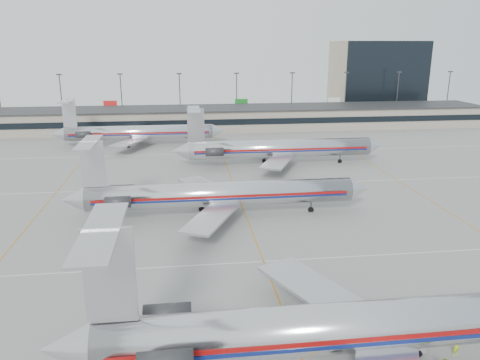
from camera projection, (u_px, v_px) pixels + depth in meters
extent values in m
plane|color=gray|center=(282.00, 309.00, 43.75)|extent=(260.00, 260.00, 0.00)
cube|color=silver|center=(264.00, 261.00, 53.27)|extent=(160.00, 0.15, 0.02)
cube|color=gray|center=(212.00, 119.00, 136.29)|extent=(160.00, 16.00, 6.00)
cube|color=black|center=(214.00, 122.00, 128.52)|extent=(160.00, 0.20, 1.60)
cube|color=#2D2D30|center=(212.00, 108.00, 135.43)|extent=(162.00, 17.00, 0.30)
cylinder|color=#38383D|center=(0.00, 101.00, 140.84)|extent=(0.30, 0.30, 15.00)
cylinder|color=#38383D|center=(62.00, 100.00, 143.00)|extent=(0.30, 0.30, 15.00)
cube|color=#2D2D30|center=(59.00, 75.00, 140.88)|extent=(1.60, 0.40, 0.35)
cylinder|color=#38383D|center=(122.00, 99.00, 145.15)|extent=(0.30, 0.30, 15.00)
cube|color=#2D2D30|center=(120.00, 74.00, 143.03)|extent=(1.60, 0.40, 0.35)
cylinder|color=#38383D|center=(180.00, 98.00, 147.30)|extent=(0.30, 0.30, 15.00)
cube|color=#2D2D30|center=(179.00, 74.00, 145.18)|extent=(1.60, 0.40, 0.35)
cylinder|color=#38383D|center=(237.00, 98.00, 149.46)|extent=(0.30, 0.30, 15.00)
cube|color=#2D2D30|center=(237.00, 73.00, 147.34)|extent=(1.60, 0.40, 0.35)
cylinder|color=#38383D|center=(292.00, 97.00, 151.61)|extent=(0.30, 0.30, 15.00)
cube|color=#2D2D30|center=(292.00, 73.00, 149.49)|extent=(1.60, 0.40, 0.35)
cylinder|color=#38383D|center=(345.00, 96.00, 153.76)|extent=(0.30, 0.30, 15.00)
cube|color=#2D2D30|center=(347.00, 72.00, 151.64)|extent=(1.60, 0.40, 0.35)
cylinder|color=#38383D|center=(397.00, 95.00, 155.92)|extent=(0.30, 0.30, 15.00)
cube|color=#2D2D30|center=(399.00, 72.00, 153.80)|extent=(1.60, 0.40, 0.35)
cylinder|color=#38383D|center=(448.00, 95.00, 158.07)|extent=(0.30, 0.30, 15.00)
cube|color=#2D2D30|center=(451.00, 72.00, 155.95)|extent=(1.60, 0.40, 0.35)
cube|color=tan|center=(376.00, 77.00, 169.65)|extent=(30.00, 20.00, 25.00)
cylinder|color=silver|center=(373.00, 325.00, 35.00)|extent=(40.71, 3.77, 3.77)
cone|color=silver|center=(66.00, 348.00, 32.35)|extent=(3.66, 3.77, 3.77)
cube|color=#930A0A|center=(383.00, 339.00, 33.15)|extent=(38.67, 0.05, 0.36)
cube|color=navy|center=(383.00, 344.00, 33.27)|extent=(38.67, 0.05, 0.28)
cube|color=silver|center=(318.00, 291.00, 41.83)|extent=(9.46, 13.80, 0.33)
cube|color=silver|center=(110.00, 276.00, 31.26)|extent=(3.46, 0.25, 6.92)
cube|color=silver|center=(101.00, 231.00, 30.31)|extent=(2.44, 10.69, 0.18)
cylinder|color=#2D2D30|center=(168.00, 315.00, 35.85)|extent=(3.66, 1.73, 1.73)
cylinder|color=#2D2D30|center=(322.00, 340.00, 37.72)|extent=(0.20, 0.20, 1.68)
cylinder|color=silver|center=(222.00, 194.00, 66.62)|extent=(37.71, 3.49, 3.49)
cone|color=silver|center=(359.00, 189.00, 69.06)|extent=(3.02, 3.49, 3.49)
cone|color=silver|center=(73.00, 200.00, 64.16)|extent=(3.39, 3.49, 3.49)
cube|color=#930A0A|center=(223.00, 197.00, 64.91)|extent=(35.82, 0.05, 0.33)
cube|color=navy|center=(223.00, 199.00, 65.02)|extent=(35.82, 0.05, 0.26)
cube|color=silver|center=(206.00, 187.00, 72.95)|extent=(8.77, 12.78, 0.30)
cube|color=silver|center=(212.00, 217.00, 60.37)|extent=(8.77, 12.78, 0.30)
cube|color=silver|center=(93.00, 164.00, 63.16)|extent=(3.20, 0.24, 6.41)
cube|color=silver|center=(89.00, 142.00, 62.28)|extent=(2.26, 9.90, 0.17)
cylinder|color=#2D2D30|center=(122.00, 190.00, 67.41)|extent=(3.39, 1.60, 1.60)
cylinder|color=#2D2D30|center=(118.00, 202.00, 62.29)|extent=(3.39, 1.60, 1.60)
cylinder|color=#2D2D30|center=(311.00, 207.00, 68.90)|extent=(0.19, 0.19, 1.56)
cylinder|color=#2D2D30|center=(203.00, 217.00, 64.83)|extent=(0.19, 0.19, 1.56)
cylinder|color=#2D2D30|center=(201.00, 206.00, 69.14)|extent=(0.19, 0.19, 1.56)
cylinder|color=black|center=(311.00, 210.00, 69.03)|extent=(0.85, 0.28, 0.85)
cylinder|color=silver|center=(281.00, 148.00, 95.26)|extent=(37.11, 3.61, 3.61)
cone|color=silver|center=(375.00, 146.00, 97.67)|extent=(3.13, 3.61, 3.61)
cone|color=silver|center=(180.00, 151.00, 92.83)|extent=(3.52, 3.61, 3.61)
cube|color=#930A0A|center=(282.00, 150.00, 93.49)|extent=(35.26, 0.05, 0.34)
cube|color=navy|center=(282.00, 152.00, 93.60)|extent=(35.26, 0.05, 0.27)
cube|color=silver|center=(265.00, 146.00, 101.82)|extent=(9.08, 13.24, 0.31)
cube|color=silver|center=(278.00, 161.00, 88.79)|extent=(9.08, 13.24, 0.31)
cube|color=silver|center=(196.00, 125.00, 91.79)|extent=(3.32, 0.24, 6.64)
cube|color=silver|center=(194.00, 109.00, 90.88)|extent=(2.34, 10.26, 0.18)
cylinder|color=#2D2D30|center=(213.00, 146.00, 96.20)|extent=(3.52, 1.66, 1.66)
cylinder|color=#2D2D30|center=(215.00, 152.00, 90.89)|extent=(3.52, 1.66, 1.66)
cylinder|color=#2D2D30|center=(340.00, 159.00, 97.51)|extent=(0.20, 0.20, 1.61)
cylinder|color=#2D2D30|center=(268.00, 164.00, 93.41)|extent=(0.20, 0.20, 1.61)
cylinder|color=#2D2D30|center=(264.00, 159.00, 97.87)|extent=(0.20, 0.20, 1.61)
cylinder|color=black|center=(340.00, 161.00, 97.64)|extent=(0.88, 0.29, 0.88)
cylinder|color=silver|center=(140.00, 133.00, 113.56)|extent=(35.10, 3.42, 3.42)
cone|color=silver|center=(218.00, 131.00, 115.84)|extent=(2.96, 3.42, 3.42)
cone|color=silver|center=(58.00, 134.00, 111.26)|extent=(3.33, 3.42, 3.42)
cube|color=#930A0A|center=(140.00, 133.00, 111.89)|extent=(33.35, 0.05, 0.32)
cube|color=navy|center=(140.00, 135.00, 111.99)|extent=(33.35, 0.05, 0.26)
cube|color=silver|center=(135.00, 132.00, 119.76)|extent=(8.59, 12.52, 0.30)
cube|color=silver|center=(130.00, 142.00, 107.44)|extent=(8.59, 12.52, 0.30)
cube|color=silver|center=(69.00, 114.00, 110.28)|extent=(3.14, 0.23, 6.28)
cube|color=silver|center=(67.00, 101.00, 109.42)|extent=(2.22, 9.70, 0.17)
cylinder|color=#2D2D30|center=(87.00, 131.00, 114.45)|extent=(3.33, 1.57, 1.57)
cylinder|color=#2D2D30|center=(83.00, 135.00, 109.43)|extent=(3.33, 1.57, 1.57)
cylinder|color=#2D2D30|center=(190.00, 141.00, 115.69)|extent=(0.18, 0.18, 1.52)
cylinder|color=#2D2D30|center=(128.00, 145.00, 111.81)|extent=(0.18, 0.18, 1.52)
cylinder|color=#2D2D30|center=(130.00, 141.00, 116.03)|extent=(0.18, 0.18, 1.52)
cylinder|color=black|center=(190.00, 143.00, 115.81)|extent=(0.83, 0.28, 0.83)
cube|color=gray|center=(398.00, 348.00, 37.29)|extent=(4.23, 1.89, 0.57)
cube|color=#2D2D30|center=(407.00, 333.00, 37.00)|extent=(4.24, 1.44, 1.47)
cylinder|color=black|center=(411.00, 344.00, 38.12)|extent=(0.57, 0.18, 0.57)
cylinder|color=black|center=(419.00, 354.00, 36.93)|extent=(0.57, 0.18, 0.57)
cylinder|color=black|center=(376.00, 347.00, 37.77)|extent=(0.57, 0.18, 0.57)
cylinder|color=black|center=(383.00, 357.00, 36.58)|extent=(0.57, 0.18, 0.57)
imported|color=#C3E715|center=(457.00, 347.00, 37.04)|extent=(0.65, 0.53, 1.54)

